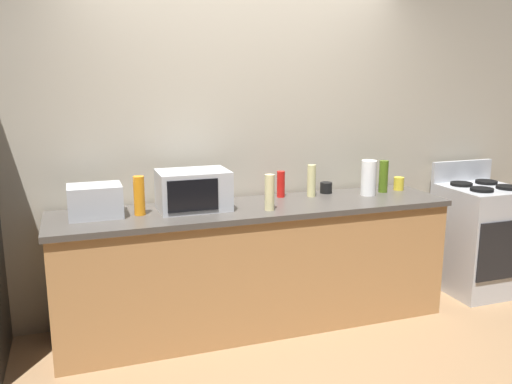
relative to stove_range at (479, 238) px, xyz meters
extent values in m
plane|color=#93704C|center=(-2.00, -0.40, -0.46)|extent=(8.00, 8.00, 0.00)
cube|color=#B2A893|center=(-2.00, 0.41, 0.89)|extent=(6.40, 0.10, 2.70)
cube|color=#B27F4C|center=(-2.00, 0.00, -0.03)|extent=(2.80, 0.60, 0.86)
cube|color=#47423D|center=(-2.00, 0.00, 0.42)|extent=(2.84, 0.64, 0.04)
cube|color=#B7BABF|center=(0.00, 0.00, -0.01)|extent=(0.60, 0.60, 0.90)
cube|color=black|center=(0.00, -0.30, -0.01)|extent=(0.55, 0.02, 0.48)
cube|color=#B7BABF|center=(0.00, 0.28, 0.53)|extent=(0.60, 0.04, 0.18)
cylinder|color=black|center=(-0.13, -0.12, 0.45)|extent=(0.18, 0.18, 0.02)
cylinder|color=black|center=(0.13, -0.12, 0.45)|extent=(0.18, 0.18, 0.02)
cylinder|color=black|center=(-0.13, 0.12, 0.45)|extent=(0.18, 0.18, 0.02)
cylinder|color=black|center=(0.13, 0.12, 0.45)|extent=(0.18, 0.18, 0.02)
cube|color=#B7BABF|center=(-2.44, 0.05, 0.57)|extent=(0.48, 0.34, 0.27)
cube|color=black|center=(-2.48, -0.12, 0.57)|extent=(0.34, 0.01, 0.21)
cube|color=#B7BABF|center=(-3.09, 0.06, 0.54)|extent=(0.34, 0.26, 0.21)
cylinder|color=white|center=(-1.07, 0.05, 0.57)|extent=(0.12, 0.12, 0.27)
cylinder|color=orange|center=(-2.81, 0.01, 0.57)|extent=(0.07, 0.07, 0.26)
cylinder|color=red|center=(-1.73, 0.21, 0.54)|extent=(0.06, 0.06, 0.20)
cylinder|color=beige|center=(-1.95, -0.15, 0.56)|extent=(0.07, 0.07, 0.25)
cylinder|color=#4C6B19|center=(-0.90, 0.11, 0.56)|extent=(0.07, 0.07, 0.25)
cylinder|color=beige|center=(-1.50, 0.15, 0.56)|extent=(0.06, 0.06, 0.24)
cylinder|color=yellow|center=(-0.74, 0.13, 0.49)|extent=(0.08, 0.08, 0.10)
cylinder|color=black|center=(-1.34, 0.22, 0.48)|extent=(0.09, 0.09, 0.09)
camera|label=1|loc=(-3.20, -3.47, 1.33)|focal=37.43mm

